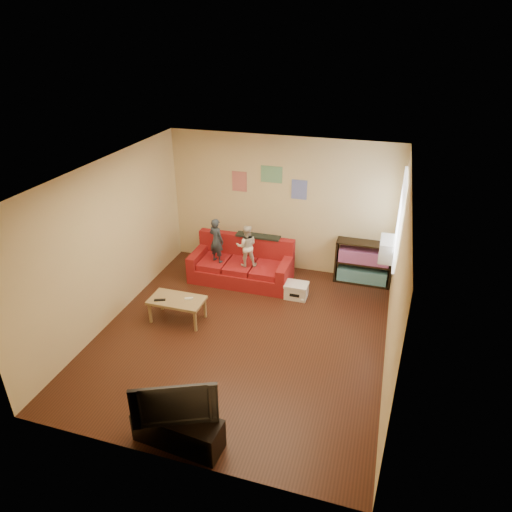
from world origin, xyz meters
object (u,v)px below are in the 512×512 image
(child_a, at_px, (216,240))
(file_box, at_px, (296,290))
(bookshelf, at_px, (363,265))
(tv_stand, at_px, (178,430))
(child_b, at_px, (246,246))
(coffee_table, at_px, (177,302))
(sofa, at_px, (242,266))
(television, at_px, (175,400))

(child_a, xyz_separation_m, file_box, (1.62, -0.21, -0.70))
(bookshelf, xyz_separation_m, tv_stand, (-1.74, -4.55, -0.18))
(child_b, height_order, coffee_table, child_b)
(file_box, bearing_deg, sofa, 162.14)
(file_box, bearing_deg, tv_stand, -100.05)
(sofa, bearing_deg, file_box, -17.86)
(sofa, xyz_separation_m, bookshelf, (2.27, 0.55, 0.09))
(child_b, xyz_separation_m, tv_stand, (0.38, -3.84, -0.61))
(sofa, xyz_separation_m, file_box, (1.17, -0.38, -0.14))
(child_b, relative_size, coffee_table, 0.89)
(bookshelf, height_order, file_box, bookshelf)
(coffee_table, bearing_deg, bookshelf, 37.49)
(child_b, xyz_separation_m, bookshelf, (2.12, 0.71, -0.43))
(tv_stand, bearing_deg, child_b, 100.71)
(child_a, xyz_separation_m, child_b, (0.60, 0.00, -0.03))
(tv_stand, bearing_deg, child_a, 109.38)
(file_box, xyz_separation_m, tv_stand, (-0.64, -3.62, 0.06))
(child_a, relative_size, file_box, 2.10)
(child_b, height_order, file_box, child_b)
(sofa, bearing_deg, television, -82.50)
(coffee_table, bearing_deg, sofa, 70.02)
(child_a, xyz_separation_m, tv_stand, (0.98, -3.84, -0.64))
(bookshelf, xyz_separation_m, file_box, (-1.10, -0.93, -0.23))
(sofa, bearing_deg, child_b, -48.33)
(child_a, height_order, coffee_table, child_a)
(child_a, height_order, child_b, child_a)
(coffee_table, xyz_separation_m, television, (1.13, -2.35, 0.34))
(bookshelf, bearing_deg, sofa, -166.43)
(child_a, xyz_separation_m, coffee_table, (-0.15, -1.49, -0.50))
(child_a, relative_size, bookshelf, 0.83)
(sofa, height_order, bookshelf, same)
(child_a, bearing_deg, sofa, -138.55)
(file_box, bearing_deg, bookshelf, 40.03)
(child_a, bearing_deg, tv_stand, 125.57)
(child_b, distance_m, coffee_table, 1.73)
(television, bearing_deg, file_box, 56.16)
(sofa, relative_size, child_a, 2.20)
(coffee_table, xyz_separation_m, tv_stand, (1.13, -2.35, -0.15))
(sofa, relative_size, coffee_table, 2.12)
(coffee_table, height_order, bookshelf, bookshelf)
(child_a, distance_m, television, 3.96)
(file_box, bearing_deg, child_b, 168.35)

